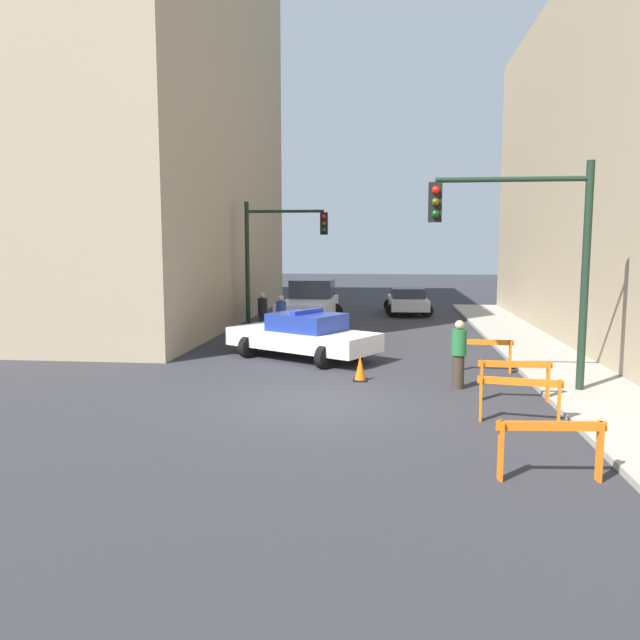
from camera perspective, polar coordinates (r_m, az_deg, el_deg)
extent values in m
plane|color=#2D2D33|center=(13.84, 0.02, -7.55)|extent=(120.00, 120.00, 0.00)
cube|color=#9E998E|center=(14.53, 25.33, -7.29)|extent=(2.40, 44.00, 0.12)
cube|color=tan|center=(30.96, -20.46, 16.78)|extent=(14.00, 20.00, 17.96)
cylinder|color=black|center=(15.40, 23.08, 3.62)|extent=(0.18, 0.18, 5.20)
cylinder|color=black|center=(15.06, 17.14, 12.19)|extent=(3.40, 0.12, 0.12)
cube|color=black|center=(14.81, 10.48, 10.53)|extent=(0.30, 0.22, 0.90)
sphere|color=red|center=(14.68, 10.54, 11.62)|extent=(0.18, 0.18, 0.18)
sphere|color=#4C3D0C|center=(14.66, 10.52, 10.57)|extent=(0.18, 0.18, 0.18)
sphere|color=#0C4219|center=(14.65, 10.50, 9.51)|extent=(0.18, 0.18, 0.18)
cylinder|color=black|center=(26.13, -6.66, 5.00)|extent=(0.18, 0.18, 5.20)
cylinder|color=black|center=(25.83, -3.21, 9.89)|extent=(3.20, 0.12, 0.12)
cube|color=black|center=(25.60, 0.37, 8.81)|extent=(0.30, 0.22, 0.90)
sphere|color=red|center=(25.46, 0.34, 9.43)|extent=(0.18, 0.18, 0.18)
sphere|color=#4C3D0C|center=(25.45, 0.33, 8.82)|extent=(0.18, 0.18, 0.18)
sphere|color=#0C4219|center=(25.44, 0.33, 8.22)|extent=(0.18, 0.18, 0.18)
cube|color=white|center=(18.93, -1.65, -1.75)|extent=(4.99, 3.97, 0.55)
cube|color=navy|center=(18.74, -1.20, -0.18)|extent=(2.53, 2.40, 0.52)
cylinder|color=black|center=(19.28, -6.62, -2.46)|extent=(0.52, 0.68, 0.66)
cylinder|color=black|center=(20.53, -3.36, -1.85)|extent=(0.52, 0.68, 0.66)
cylinder|color=black|center=(17.43, 0.38, -3.41)|extent=(0.52, 0.68, 0.66)
cylinder|color=black|center=(18.81, 3.46, -2.66)|extent=(0.52, 0.68, 0.66)
cube|color=#2633BF|center=(18.70, -1.20, 0.79)|extent=(0.87, 1.30, 0.12)
cube|color=silver|center=(26.80, -1.05, 1.13)|extent=(2.13, 5.45, 0.70)
cube|color=#2D333D|center=(27.80, -0.71, 2.89)|extent=(1.88, 1.77, 0.80)
cylinder|color=black|center=(28.63, -2.36, 0.79)|extent=(0.81, 0.28, 0.80)
cylinder|color=black|center=(28.37, 1.30, 0.74)|extent=(0.81, 0.28, 0.80)
cylinder|color=black|center=(25.36, -3.68, -0.01)|extent=(0.81, 0.28, 0.80)
cylinder|color=black|center=(25.07, 0.45, -0.08)|extent=(0.81, 0.28, 0.80)
cube|color=silver|center=(31.46, 8.00, 1.59)|extent=(2.01, 4.38, 0.52)
cube|color=#232833|center=(31.25, 8.04, 2.48)|extent=(1.67, 1.88, 0.48)
cylinder|color=black|center=(32.76, 6.37, 1.37)|extent=(0.63, 0.25, 0.62)
cylinder|color=black|center=(32.88, 9.26, 1.34)|extent=(0.63, 0.25, 0.62)
cylinder|color=black|center=(30.11, 6.61, 0.88)|extent=(0.63, 0.25, 0.62)
cylinder|color=black|center=(30.24, 9.75, 0.85)|extent=(0.63, 0.25, 0.62)
cylinder|color=black|center=(22.39, -3.56, -0.91)|extent=(0.39, 0.39, 0.82)
cylinder|color=navy|center=(22.30, -3.58, 0.92)|extent=(0.50, 0.50, 0.62)
sphere|color=tan|center=(22.26, -3.59, 2.00)|extent=(0.31, 0.31, 0.22)
cylinder|color=black|center=(23.64, -5.26, -0.51)|extent=(0.39, 0.39, 0.82)
cylinder|color=black|center=(23.56, -5.28, 1.23)|extent=(0.51, 0.51, 0.62)
sphere|color=tan|center=(23.52, -5.29, 2.24)|extent=(0.31, 0.31, 0.22)
cylinder|color=#382D23|center=(15.44, 12.53, -4.64)|extent=(0.35, 0.35, 0.82)
cylinder|color=#236633|center=(15.31, 12.60, -1.99)|extent=(0.45, 0.45, 0.62)
sphere|color=tan|center=(15.25, 12.64, -0.44)|extent=(0.28, 0.28, 0.22)
cube|color=orange|center=(9.81, 20.39, -9.07)|extent=(1.60, 0.19, 0.14)
cube|color=orange|center=(9.71, 16.19, -11.41)|extent=(0.06, 0.16, 0.90)
cube|color=orange|center=(10.17, 24.20, -10.91)|extent=(0.06, 0.16, 0.90)
cube|color=orange|center=(12.66, 17.82, -5.40)|extent=(1.58, 0.33, 0.14)
cube|color=orange|center=(12.74, 14.50, -6.96)|extent=(0.08, 0.17, 0.90)
cube|color=orange|center=(12.78, 21.01, -7.16)|extent=(0.08, 0.17, 0.90)
cube|color=orange|center=(14.46, 17.40, -3.87)|extent=(1.60, 0.06, 0.14)
cube|color=orange|center=(14.42, 14.52, -5.35)|extent=(0.05, 0.16, 0.90)
cube|color=orange|center=(14.68, 20.13, -5.33)|extent=(0.05, 0.16, 0.90)
cube|color=orange|center=(17.45, 14.70, -1.97)|extent=(1.60, 0.11, 0.14)
cube|color=orange|center=(17.45, 12.31, -3.17)|extent=(0.06, 0.16, 0.90)
cube|color=orange|center=(17.60, 17.00, -3.22)|extent=(0.06, 0.16, 0.90)
cube|color=black|center=(16.01, 3.68, -5.50)|extent=(0.36, 0.36, 0.04)
cone|color=#F2600C|center=(15.94, 3.69, -4.35)|extent=(0.28, 0.28, 0.62)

